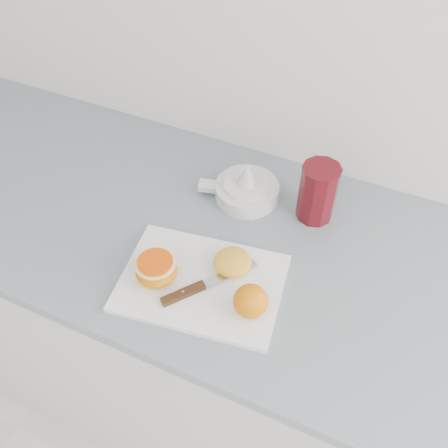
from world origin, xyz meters
name	(u,v)px	position (x,y,z in m)	size (l,w,h in m)	color
counter	(253,350)	(0.25, 1.70, 0.45)	(2.44, 0.64, 0.89)	silver
cutting_board	(202,283)	(0.17, 1.56, 0.90)	(0.32, 0.23, 0.01)	white
whole_orange	(251,301)	(0.29, 1.54, 0.93)	(0.07, 0.07, 0.07)	orange
half_orange	(156,270)	(0.09, 1.53, 0.93)	(0.08, 0.08, 0.05)	orange
squeezed_shell	(233,262)	(0.21, 1.62, 0.92)	(0.08, 0.08, 0.03)	gold
paring_knife	(192,290)	(0.17, 1.53, 0.91)	(0.14, 0.18, 0.01)	#3F2711
citrus_juicer	(246,188)	(0.15, 1.83, 0.92)	(0.19, 0.15, 0.10)	white
red_tumbler	(317,194)	(0.32, 1.84, 0.95)	(0.08, 0.08, 0.14)	#5A0C14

